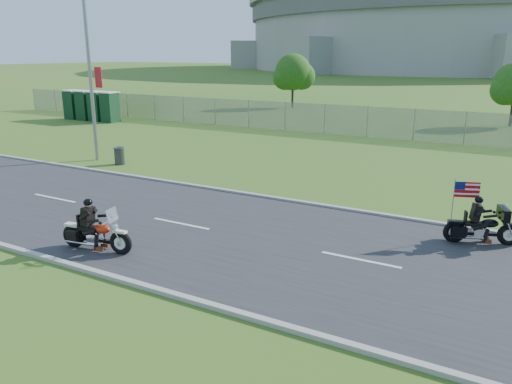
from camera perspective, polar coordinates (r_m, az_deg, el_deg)
The scene contains 15 objects.
ground at distance 15.30m, azimuth -2.61°, elevation -4.98°, with size 420.00×420.00×0.00m, color #305C1C.
road at distance 15.30m, azimuth -2.61°, elevation -4.91°, with size 120.00×8.00×0.04m, color #28282B.
curb_north at distance 18.67m, azimuth 3.94°, elevation -1.00°, with size 120.00×0.18×0.12m, color #9E9B93.
curb_south at distance 12.32m, azimuth -12.73°, elevation -10.47°, with size 120.00×0.18×0.12m, color #9E9B93.
fence at distance 34.80m, azimuth 7.84°, elevation 8.29°, with size 60.00×0.03×2.00m, color gray.
stadium at distance 184.50m, azimuth 21.64°, elevation 17.82°, with size 140.40×140.40×29.20m.
streetlight at distance 26.84m, azimuth -18.29°, elevation 15.45°, with size 0.90×2.46×10.00m.
porta_toilet_a at distance 41.75m, azimuth -16.36°, elevation 9.23°, with size 1.10×1.10×2.30m, color #10351A.
porta_toilet_b at distance 42.75m, azimuth -17.70°, elevation 9.26°, with size 1.10×1.10×2.30m, color #10351A.
porta_toilet_c at distance 43.77m, azimuth -18.98°, elevation 9.29°, with size 1.10×1.10×2.30m, color #10351A.
porta_toilet_d at distance 44.82m, azimuth -20.20°, elevation 9.31°, with size 1.10×1.10×2.30m, color #10351A.
tree_fence_mid at distance 51.00m, azimuth 4.31°, elevation 13.30°, with size 3.96×3.69×5.30m.
motorcycle_lead at distance 14.67m, azimuth -17.89°, elevation -4.66°, with size 2.27×0.78×1.53m.
motorcycle_follow at distance 15.85m, azimuth 24.39°, elevation -3.77°, with size 2.07×1.07×1.80m.
trash_can at distance 25.74m, azimuth -15.35°, elevation 3.97°, with size 0.48×0.48×0.83m, color #3D3D43.
Camera 1 is at (7.58, -12.15, 5.40)m, focal length 35.00 mm.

